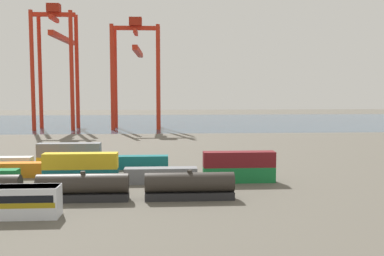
% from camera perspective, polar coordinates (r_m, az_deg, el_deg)
% --- Properties ---
extents(ground_plane, '(420.00, 420.00, 0.00)m').
position_cam_1_polar(ground_plane, '(118.88, -10.69, -2.57)').
color(ground_plane, '#5B564C').
extents(harbour_water, '(400.00, 110.00, 0.01)m').
position_cam_1_polar(harbour_water, '(209.66, -7.58, 0.78)').
color(harbour_water, '#384C60').
rests_on(harbour_water, ground_plane).
extents(freight_tank_row, '(57.63, 2.77, 4.23)m').
position_cam_1_polar(freight_tank_row, '(65.90, -20.39, -7.27)').
color(freight_tank_row, '#232326').
rests_on(freight_tank_row, ground_plane).
extents(shipping_container_5, '(12.10, 2.44, 2.60)m').
position_cam_1_polar(shipping_container_5, '(75.36, -14.17, -6.09)').
color(shipping_container_5, '#146066').
rests_on(shipping_container_5, ground_plane).
extents(shipping_container_6, '(12.10, 2.44, 2.60)m').
position_cam_1_polar(shipping_container_6, '(74.90, -14.22, -4.14)').
color(shipping_container_6, gold).
rests_on(shipping_container_6, shipping_container_5).
extents(shipping_container_7, '(12.10, 2.44, 2.60)m').
position_cam_1_polar(shipping_container_7, '(74.07, -4.06, -6.14)').
color(shipping_container_7, slate).
rests_on(shipping_container_7, ground_plane).
extents(shipping_container_8, '(12.10, 2.44, 2.60)m').
position_cam_1_polar(shipping_container_8, '(75.09, 6.09, -6.00)').
color(shipping_container_8, '#197538').
rests_on(shipping_container_8, ground_plane).
extents(shipping_container_9, '(12.10, 2.44, 2.60)m').
position_cam_1_polar(shipping_container_9, '(74.64, 6.11, -4.05)').
color(shipping_container_9, maroon).
rests_on(shipping_container_9, shipping_container_8).
extents(shipping_container_13, '(12.10, 2.44, 2.60)m').
position_cam_1_polar(shipping_container_13, '(84.43, -20.71, -5.07)').
color(shipping_container_13, orange).
rests_on(shipping_container_13, ground_plane).
extents(shipping_container_14, '(6.04, 2.44, 2.60)m').
position_cam_1_polar(shipping_container_14, '(81.51, -11.78, -5.20)').
color(shipping_container_14, '#146066').
rests_on(shipping_container_14, ground_plane).
extents(shipping_container_17, '(12.10, 2.44, 2.60)m').
position_cam_1_polar(shipping_container_17, '(92.90, -23.55, -4.26)').
color(shipping_container_17, silver).
rests_on(shipping_container_17, ground_plane).
extents(shipping_container_18, '(12.10, 2.44, 2.60)m').
position_cam_1_polar(shipping_container_18, '(89.26, -15.57, -4.38)').
color(shipping_container_18, gold).
rests_on(shipping_container_18, ground_plane).
extents(shipping_container_19, '(12.10, 2.44, 2.60)m').
position_cam_1_polar(shipping_container_19, '(88.87, -15.61, -2.73)').
color(shipping_container_19, slate).
rests_on(shipping_container_19, shipping_container_18).
extents(shipping_container_20, '(12.10, 2.44, 2.60)m').
position_cam_1_polar(shipping_container_20, '(87.46, -7.08, -4.43)').
color(shipping_container_20, '#146066').
rests_on(shipping_container_20, ground_plane).
extents(gantry_crane_west, '(16.06, 39.29, 47.84)m').
position_cam_1_polar(gantry_crane_west, '(182.22, -17.09, 9.22)').
color(gantry_crane_west, red).
rests_on(gantry_crane_west, ground_plane).
extents(gantry_crane_central, '(18.85, 41.09, 43.03)m').
position_cam_1_polar(gantry_crane_central, '(177.91, -7.19, 8.57)').
color(gantry_crane_central, red).
rests_on(gantry_crane_central, ground_plane).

